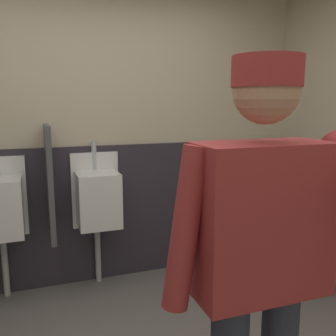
# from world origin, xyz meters

# --- Properties ---
(wall_back) EXTENTS (4.40, 0.12, 2.82)m
(wall_back) POSITION_xyz_m (0.00, 1.71, 1.41)
(wall_back) COLOR beige
(wall_back) RESTS_ON ground_plane
(wainscot_band_back) EXTENTS (3.80, 0.03, 1.20)m
(wainscot_band_back) POSITION_xyz_m (0.00, 1.64, 0.60)
(wainscot_band_back) COLOR #2D2833
(wainscot_band_back) RESTS_ON ground_plane
(urinal_middle) EXTENTS (0.40, 0.34, 1.24)m
(urinal_middle) POSITION_xyz_m (-0.00, 1.49, 0.78)
(urinal_middle) COLOR white
(urinal_middle) RESTS_ON ground_plane
(privacy_divider_panel) EXTENTS (0.04, 0.40, 0.90)m
(privacy_divider_panel) POSITION_xyz_m (-0.38, 1.42, 0.95)
(privacy_divider_panel) COLOR #4C4C51
(person) EXTENTS (0.71, 0.60, 1.72)m
(person) POSITION_xyz_m (0.27, -0.47, 1.03)
(person) COLOR #2D3342
(person) RESTS_ON ground_plane
(trash_bin) EXTENTS (0.40, 0.40, 0.65)m
(trash_bin) POSITION_xyz_m (1.55, 0.87, 0.32)
(trash_bin) COLOR #38383D
(trash_bin) RESTS_ON ground_plane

